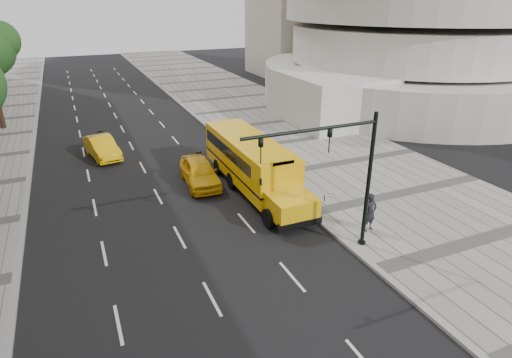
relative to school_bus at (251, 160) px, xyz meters
name	(u,v)px	position (x,y,z in m)	size (l,w,h in m)	color
ground	(175,193)	(-4.50, 0.97, -1.76)	(140.00, 140.00, 0.00)	black
sidewalk_museum	(345,163)	(7.50, 0.97, -1.69)	(12.00, 140.00, 0.15)	gray
curb_museum	(267,176)	(1.50, 0.97, -1.69)	(0.30, 140.00, 0.15)	gray
curb_far	(24,218)	(-12.50, 0.97, -1.69)	(0.30, 140.00, 0.15)	gray
school_bus	(251,160)	(0.00, 0.00, 0.00)	(2.96, 11.56, 3.19)	#ECAF0B
taxi_near	(200,172)	(-2.71, 1.72, -0.96)	(1.90, 4.72, 1.61)	#F2B40A
taxi_far	(102,147)	(-7.74, 9.18, -1.01)	(1.59, 4.57, 1.50)	#F2B40A
pedestrian	(370,212)	(3.16, -7.34, -0.64)	(0.71, 0.47, 1.95)	black
traffic_signal	(343,169)	(0.69, -8.23, 2.33)	(6.18, 0.36, 6.40)	black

